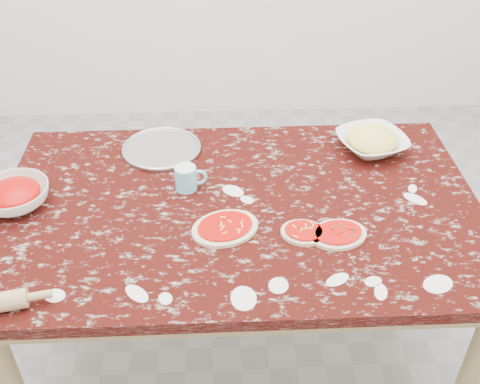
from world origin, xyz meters
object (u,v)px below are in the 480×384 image
at_px(worktable, 240,223).
at_px(cheese_bowl, 372,143).
at_px(sauce_bowl, 15,196).
at_px(pizza_tray, 162,149).
at_px(flour_mug, 187,178).

relative_size(worktable, cheese_bowl, 6.44).
xyz_separation_m(worktable, sauce_bowl, (-0.74, 0.03, 0.12)).
bearing_deg(cheese_bowl, worktable, -148.72).
xyz_separation_m(worktable, pizza_tray, (-0.28, 0.34, 0.09)).
xyz_separation_m(cheese_bowl, flour_mug, (-0.69, -0.21, 0.01)).
bearing_deg(cheese_bowl, pizza_tray, 177.76).
bearing_deg(cheese_bowl, sauce_bowl, -167.34).
height_order(sauce_bowl, cheese_bowl, sauce_bowl).
relative_size(pizza_tray, flour_mug, 2.61).
bearing_deg(sauce_bowl, cheese_bowl, 12.66).
distance_m(worktable, pizza_tray, 0.45).
bearing_deg(flour_mug, sauce_bowl, -173.23).
bearing_deg(sauce_bowl, pizza_tray, 34.22).
height_order(sauce_bowl, flour_mug, flour_mug).
height_order(pizza_tray, flour_mug, flour_mug).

